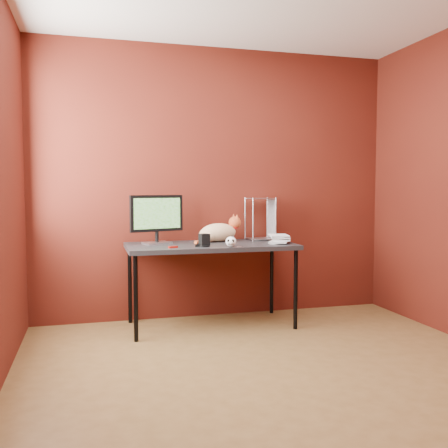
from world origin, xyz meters
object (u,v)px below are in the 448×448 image
object	(u,v)px
skull_mug	(231,242)
book_stack	(271,194)
desk	(211,249)
cat	(219,232)
monitor	(157,217)
speaker	(204,241)

from	to	relation	value
skull_mug	book_stack	xyz separation A→B (m)	(0.44, 0.22, 0.40)
desk	cat	size ratio (longest dim) A/B	2.99
cat	book_stack	bearing A→B (deg)	-45.19
monitor	speaker	xyz separation A→B (m)	(0.36, -0.31, -0.19)
desk	book_stack	bearing A→B (deg)	-7.37
cat	desk	bearing A→B (deg)	-140.84
cat	book_stack	distance (m)	0.61
desk	skull_mug	distance (m)	0.32
desk	speaker	bearing A→B (deg)	-117.65
skull_mug	desk	bearing A→B (deg)	129.18
skull_mug	book_stack	bearing A→B (deg)	45.53
monitor	cat	bearing A→B (deg)	-12.38
speaker	book_stack	world-z (taller)	book_stack
skull_mug	speaker	world-z (taller)	speaker
cat	skull_mug	bearing A→B (deg)	-107.37
desk	skull_mug	bearing A→B (deg)	-69.84
desk	cat	xyz separation A→B (m)	(0.12, 0.17, 0.14)
cat	book_stack	size ratio (longest dim) A/B	0.56
monitor	skull_mug	world-z (taller)	monitor
desk	cat	world-z (taller)	cat
desk	speaker	world-z (taller)	speaker
skull_mug	book_stack	distance (m)	0.63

